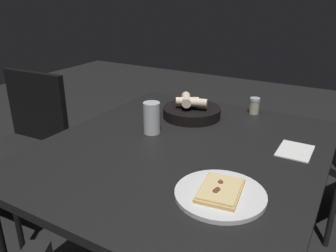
% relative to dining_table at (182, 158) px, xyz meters
% --- Properties ---
extents(dining_table, '(1.18, 1.04, 0.72)m').
position_rel_dining_table_xyz_m(dining_table, '(0.00, 0.00, 0.00)').
color(dining_table, black).
rests_on(dining_table, ground).
extents(pizza_plate, '(0.27, 0.27, 0.04)m').
position_rel_dining_table_xyz_m(pizza_plate, '(0.25, 0.26, 0.06)').
color(pizza_plate, white).
rests_on(pizza_plate, dining_table).
extents(bread_basket, '(0.27, 0.27, 0.11)m').
position_rel_dining_table_xyz_m(bread_basket, '(-0.31, -0.12, 0.09)').
color(bread_basket, black).
rests_on(bread_basket, dining_table).
extents(beer_glass, '(0.07, 0.07, 0.14)m').
position_rel_dining_table_xyz_m(beer_glass, '(-0.05, -0.18, 0.11)').
color(beer_glass, silver).
rests_on(beer_glass, dining_table).
extents(pepper_shaker, '(0.05, 0.05, 0.08)m').
position_rel_dining_table_xyz_m(pepper_shaker, '(-0.51, 0.13, 0.09)').
color(pepper_shaker, '#BFB299').
rests_on(pepper_shaker, dining_table).
extents(napkin, '(0.16, 0.12, 0.00)m').
position_rel_dining_table_xyz_m(napkin, '(-0.18, 0.39, 0.06)').
color(napkin, white).
rests_on(napkin, dining_table).
extents(chair_far, '(0.46, 0.46, 0.87)m').
position_rel_dining_table_xyz_m(chair_far, '(-0.02, -1.01, -0.15)').
color(chair_far, black).
rests_on(chair_far, ground).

